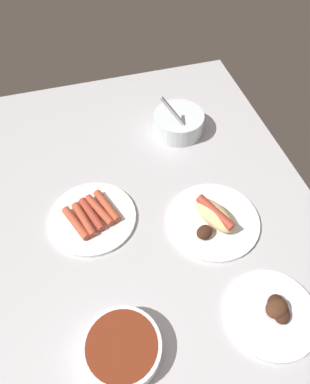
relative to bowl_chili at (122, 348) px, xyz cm
name	(u,v)px	position (x,y,z in cm)	size (l,w,h in cm)	color
ground_plane	(149,212)	(-33.31, 14.87, -3.96)	(120.00, 90.00, 3.00)	#B2B2B7
bowl_chili	(122,348)	(0.00, 0.00, 0.00)	(16.25, 16.25, 4.47)	white
plate_sausages	(92,217)	(-34.31, -0.33, -1.48)	(22.88, 22.88, 3.10)	white
plate_hotdog_assembled	(213,219)	(-24.47, 29.71, -0.76)	(24.03, 24.03, 5.61)	white
plate_grilled_meat	(273,312)	(1.49, 33.47, -1.47)	(20.47, 20.47, 4.18)	white
bowl_coleslaw	(178,122)	(-60.14, 31.83, 1.04)	(15.73, 15.73, 15.79)	silver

